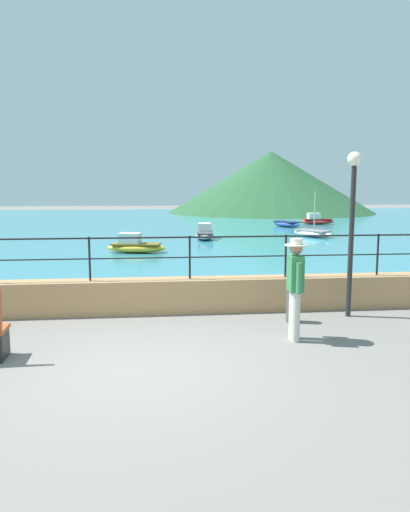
% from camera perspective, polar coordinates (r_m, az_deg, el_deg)
% --- Properties ---
extents(ground_plane, '(120.00, 120.00, 0.00)m').
position_cam_1_polar(ground_plane, '(7.26, -8.03, -13.00)').
color(ground_plane, slate).
extents(promenade_wall, '(20.00, 0.56, 0.70)m').
position_cam_1_polar(promenade_wall, '(10.23, -7.52, -4.68)').
color(promenade_wall, tan).
rests_on(promenade_wall, ground).
extents(railing, '(18.44, 0.04, 0.90)m').
position_cam_1_polar(railing, '(10.06, -7.62, 0.77)').
color(railing, black).
rests_on(railing, promenade_wall).
extents(lake_water, '(64.00, 44.32, 0.06)m').
position_cam_1_polar(lake_water, '(32.71, -6.64, 3.59)').
color(lake_water, teal).
rests_on(lake_water, ground).
extents(hill_main, '(20.27, 20.27, 6.01)m').
position_cam_1_polar(hill_main, '(48.64, 7.66, 8.56)').
color(hill_main, '#285633').
rests_on(hill_main, ground).
extents(person_walking, '(0.38, 0.57, 1.75)m').
position_cam_1_polar(person_walking, '(8.36, 10.52, -3.24)').
color(person_walking, beige).
rests_on(person_walking, ground).
extents(lamp_post, '(0.28, 0.28, 3.28)m').
position_cam_1_polar(lamp_post, '(10.04, 16.90, 5.43)').
color(lamp_post, '#232326').
rests_on(lamp_post, ground).
extents(bollard, '(0.24, 0.24, 0.65)m').
position_cam_1_polar(bollard, '(9.60, 10.22, -5.73)').
color(bollard, '#4C4C51').
rests_on(bollard, ground).
extents(boat_1, '(2.32, 0.96, 0.76)m').
position_cam_1_polar(boat_1, '(33.92, 12.95, 4.10)').
color(boat_1, red).
rests_on(boat_1, lake_water).
extents(boat_2, '(1.99, 2.43, 2.32)m').
position_cam_1_polar(boat_2, '(25.30, 12.48, 2.66)').
color(boat_2, white).
rests_on(boat_2, lake_water).
extents(boat_3, '(1.80, 2.46, 0.36)m').
position_cam_1_polar(boat_3, '(31.34, 9.54, 3.75)').
color(boat_3, '#2D4C9E').
rests_on(boat_3, lake_water).
extents(boat_6, '(1.11, 2.37, 0.76)m').
position_cam_1_polar(boat_6, '(23.77, -0.04, 2.66)').
color(boat_6, gray).
rests_on(boat_6, lake_water).
extents(boat_7, '(2.43, 1.35, 0.76)m').
position_cam_1_polar(boat_7, '(19.06, -8.21, 1.20)').
color(boat_7, gold).
rests_on(boat_7, lake_water).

